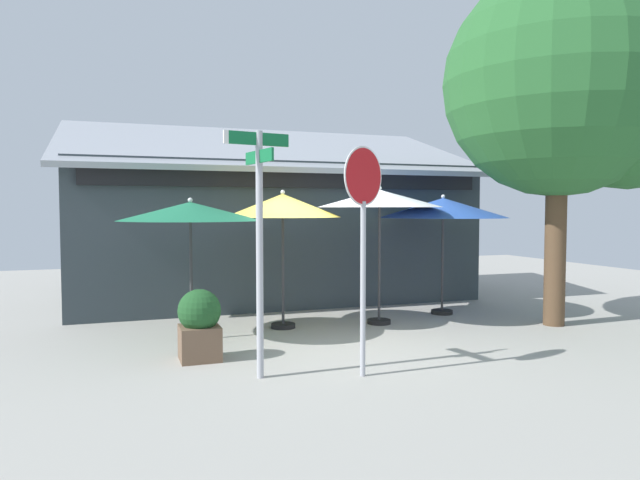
{
  "coord_description": "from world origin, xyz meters",
  "views": [
    {
      "loc": [
        -3.41,
        -8.51,
        2.15
      ],
      "look_at": [
        0.05,
        1.2,
        1.6
      ],
      "focal_mm": 32.24,
      "sensor_mm": 36.0,
      "label": 1
    }
  ],
  "objects_px": {
    "patio_umbrella_mustard_center": "(283,207)",
    "shade_tree": "(579,90)",
    "patio_umbrella_royal_blue_far_right": "(443,209)",
    "patio_umbrella_ivory_right": "(380,200)",
    "patio_umbrella_forest_green_left": "(190,213)",
    "street_sign_post": "(259,230)",
    "sidewalk_planter": "(200,324)",
    "stop_sign": "(363,217)"
  },
  "relations": [
    {
      "from": "sidewalk_planter",
      "to": "stop_sign",
      "type": "bearing_deg",
      "value": -38.87
    },
    {
      "from": "street_sign_post",
      "to": "sidewalk_planter",
      "type": "xyz_separation_m",
      "value": [
        -0.6,
        1.14,
        -1.37
      ]
    },
    {
      "from": "patio_umbrella_mustard_center",
      "to": "street_sign_post",
      "type": "bearing_deg",
      "value": -111.42
    },
    {
      "from": "patio_umbrella_royal_blue_far_right",
      "to": "shade_tree",
      "type": "height_order",
      "value": "shade_tree"
    },
    {
      "from": "street_sign_post",
      "to": "patio_umbrella_mustard_center",
      "type": "xyz_separation_m",
      "value": [
        1.13,
        2.88,
        0.3
      ]
    },
    {
      "from": "stop_sign",
      "to": "patio_umbrella_mustard_center",
      "type": "xyz_separation_m",
      "value": [
        -0.14,
        3.24,
        0.15
      ]
    },
    {
      "from": "street_sign_post",
      "to": "patio_umbrella_ivory_right",
      "type": "distance_m",
      "value": 3.97
    },
    {
      "from": "stop_sign",
      "to": "shade_tree",
      "type": "relative_size",
      "value": 0.45
    },
    {
      "from": "stop_sign",
      "to": "patio_umbrella_royal_blue_far_right",
      "type": "distance_m",
      "value": 4.82
    },
    {
      "from": "street_sign_post",
      "to": "shade_tree",
      "type": "distance_m",
      "value": 6.85
    },
    {
      "from": "stop_sign",
      "to": "shade_tree",
      "type": "xyz_separation_m",
      "value": [
        5.0,
        1.66,
        2.27
      ]
    },
    {
      "from": "shade_tree",
      "to": "street_sign_post",
      "type": "bearing_deg",
      "value": -168.32
    },
    {
      "from": "street_sign_post",
      "to": "patio_umbrella_royal_blue_far_right",
      "type": "distance_m",
      "value": 5.56
    },
    {
      "from": "stop_sign",
      "to": "sidewalk_planter",
      "type": "distance_m",
      "value": 2.85
    },
    {
      "from": "patio_umbrella_forest_green_left",
      "to": "patio_umbrella_ivory_right",
      "type": "xyz_separation_m",
      "value": [
        3.49,
        0.19,
        0.23
      ]
    },
    {
      "from": "patio_umbrella_ivory_right",
      "to": "shade_tree",
      "type": "bearing_deg",
      "value": -21.93
    },
    {
      "from": "patio_umbrella_mustard_center",
      "to": "patio_umbrella_ivory_right",
      "type": "relative_size",
      "value": 0.97
    },
    {
      "from": "patio_umbrella_ivory_right",
      "to": "patio_umbrella_royal_blue_far_right",
      "type": "distance_m",
      "value": 1.74
    },
    {
      "from": "patio_umbrella_mustard_center",
      "to": "patio_umbrella_royal_blue_far_right",
      "type": "xyz_separation_m",
      "value": [
        3.46,
        0.25,
        -0.03
      ]
    },
    {
      "from": "patio_umbrella_royal_blue_far_right",
      "to": "sidewalk_planter",
      "type": "xyz_separation_m",
      "value": [
        -5.2,
        -1.98,
        -1.64
      ]
    },
    {
      "from": "patio_umbrella_mustard_center",
      "to": "shade_tree",
      "type": "xyz_separation_m",
      "value": [
        5.14,
        -1.58,
        2.13
      ]
    },
    {
      "from": "street_sign_post",
      "to": "patio_umbrella_ivory_right",
      "type": "xyz_separation_m",
      "value": [
        2.93,
        2.64,
        0.43
      ]
    },
    {
      "from": "patio_umbrella_ivory_right",
      "to": "patio_umbrella_royal_blue_far_right",
      "type": "bearing_deg",
      "value": 16.31
    },
    {
      "from": "street_sign_post",
      "to": "stop_sign",
      "type": "distance_m",
      "value": 1.33
    },
    {
      "from": "patio_umbrella_forest_green_left",
      "to": "patio_umbrella_mustard_center",
      "type": "height_order",
      "value": "patio_umbrella_mustard_center"
    },
    {
      "from": "patio_umbrella_forest_green_left",
      "to": "patio_umbrella_ivory_right",
      "type": "bearing_deg",
      "value": 3.11
    },
    {
      "from": "stop_sign",
      "to": "patio_umbrella_ivory_right",
      "type": "bearing_deg",
      "value": 61.02
    },
    {
      "from": "patio_umbrella_ivory_right",
      "to": "shade_tree",
      "type": "xyz_separation_m",
      "value": [
        3.34,
        -1.34,
        2.0
      ]
    },
    {
      "from": "patio_umbrella_ivory_right",
      "to": "shade_tree",
      "type": "distance_m",
      "value": 4.11
    },
    {
      "from": "street_sign_post",
      "to": "shade_tree",
      "type": "xyz_separation_m",
      "value": [
        6.27,
        1.3,
        2.43
      ]
    },
    {
      "from": "sidewalk_planter",
      "to": "patio_umbrella_ivory_right",
      "type": "bearing_deg",
      "value": 22.92
    },
    {
      "from": "street_sign_post",
      "to": "patio_umbrella_royal_blue_far_right",
      "type": "bearing_deg",
      "value": 34.23
    },
    {
      "from": "stop_sign",
      "to": "sidewalk_planter",
      "type": "xyz_separation_m",
      "value": [
        -1.87,
        1.51,
        -1.53
      ]
    },
    {
      "from": "patio_umbrella_royal_blue_far_right",
      "to": "shade_tree",
      "type": "relative_size",
      "value": 0.4
    },
    {
      "from": "sidewalk_planter",
      "to": "patio_umbrella_forest_green_left",
      "type": "bearing_deg",
      "value": 87.93
    },
    {
      "from": "patio_umbrella_royal_blue_far_right",
      "to": "shade_tree",
      "type": "xyz_separation_m",
      "value": [
        1.68,
        -1.83,
        2.16
      ]
    },
    {
      "from": "patio_umbrella_ivory_right",
      "to": "sidewalk_planter",
      "type": "distance_m",
      "value": 4.24
    },
    {
      "from": "patio_umbrella_ivory_right",
      "to": "shade_tree",
      "type": "relative_size",
      "value": 0.4
    },
    {
      "from": "shade_tree",
      "to": "sidewalk_planter",
      "type": "bearing_deg",
      "value": -178.73
    },
    {
      "from": "patio_umbrella_forest_green_left",
      "to": "patio_umbrella_royal_blue_far_right",
      "type": "distance_m",
      "value": 5.19
    },
    {
      "from": "patio_umbrella_forest_green_left",
      "to": "patio_umbrella_ivory_right",
      "type": "height_order",
      "value": "patio_umbrella_ivory_right"
    },
    {
      "from": "patio_umbrella_ivory_right",
      "to": "patio_umbrella_forest_green_left",
      "type": "bearing_deg",
      "value": -176.89
    }
  ]
}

